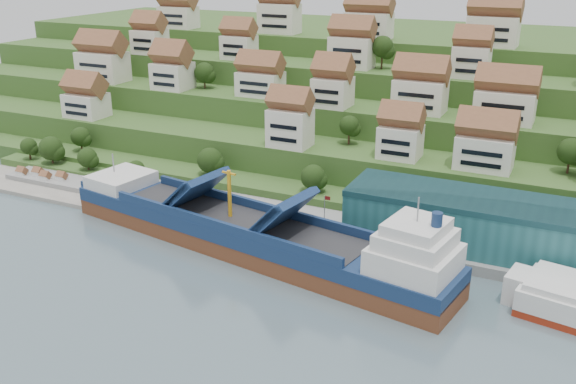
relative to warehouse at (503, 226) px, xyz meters
The scene contains 10 objects.
ground 55.18m from the warehouse, 161.90° to the right, with size 300.00×300.00×0.00m, color slate.
quay 32.64m from the warehouse, behind, with size 180.00×14.00×2.20m, color gray.
pebble_beach 110.32m from the warehouse, behind, with size 45.00×20.00×1.00m, color gray.
hillside 101.03m from the warehouse, 121.00° to the left, with size 260.00×128.00×31.00m.
hillside_village 68.86m from the warehouse, 136.81° to the left, with size 158.97×64.36×29.26m.
hillside_trees 72.15m from the warehouse, 160.17° to the left, with size 138.75×62.62×31.19m.
warehouse is the anchor object (origin of this frame).
flagpole 34.60m from the warehouse, 168.33° to the right, with size 1.28×0.16×8.00m.
beach_huts 112.29m from the warehouse, behind, with size 14.40×3.70×2.20m.
cargo_ship 47.37m from the warehouse, 158.16° to the right, with size 87.50×27.91×19.29m.
Camera 1 is at (62.56, -101.86, 56.89)m, focal length 40.00 mm.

